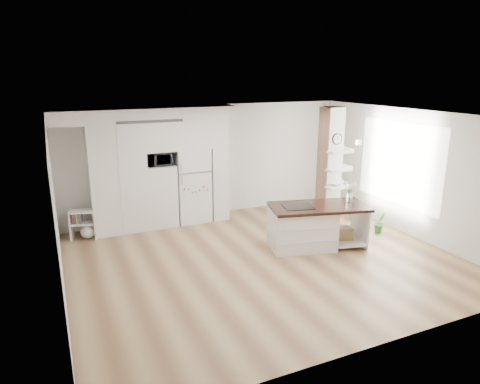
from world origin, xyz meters
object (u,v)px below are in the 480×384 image
object	(u,v)px
refrigerator	(192,185)
floor_plant_a	(380,223)
kitchen_island	(308,226)
bookshelf	(85,226)

from	to	relation	value
refrigerator	floor_plant_a	size ratio (longest dim) A/B	3.82
kitchen_island	bookshelf	xyz separation A→B (m)	(-4.07, 2.32, -0.18)
refrigerator	floor_plant_a	distance (m)	4.36
kitchen_island	bookshelf	distance (m)	4.69
refrigerator	kitchen_island	bearing A→B (deg)	-57.27
kitchen_island	bookshelf	world-z (taller)	kitchen_island
bookshelf	floor_plant_a	size ratio (longest dim) A/B	1.36
refrigerator	kitchen_island	world-z (taller)	refrigerator
floor_plant_a	kitchen_island	bearing A→B (deg)	-178.86
refrigerator	bookshelf	world-z (taller)	refrigerator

